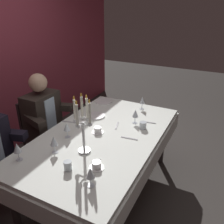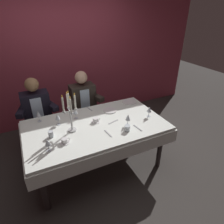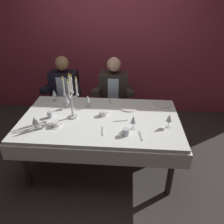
{
  "view_description": "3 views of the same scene",
  "coord_description": "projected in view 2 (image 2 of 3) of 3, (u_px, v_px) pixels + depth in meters",
  "views": [
    {
      "loc": [
        -1.81,
        -1.04,
        1.96
      ],
      "look_at": [
        0.31,
        0.04,
        0.86
      ],
      "focal_mm": 37.97,
      "sensor_mm": 36.0,
      "label": 1
    },
    {
      "loc": [
        -0.78,
        -2.13,
        2.17
      ],
      "look_at": [
        0.26,
        0.01,
        0.87
      ],
      "focal_mm": 30.85,
      "sensor_mm": 36.0,
      "label": 2
    },
    {
      "loc": [
        0.31,
        -2.24,
        2.1
      ],
      "look_at": [
        0.15,
        -0.05,
        0.86
      ],
      "focal_mm": 34.89,
      "sensor_mm": 36.0,
      "label": 3
    }
  ],
  "objects": [
    {
      "name": "wine_glass_5",
      "position": [
        149.0,
        110.0,
        2.8
      ],
      "size": [
        0.07,
        0.07,
        0.16
      ],
      "color": "silver",
      "rests_on": "dining_table"
    },
    {
      "name": "spoon_0",
      "position": [
        108.0,
        133.0,
        2.47
      ],
      "size": [
        0.04,
        0.17,
        0.01
      ],
      "primitive_type": "cube",
      "rotation": [
        0.0,
        0.0,
        1.68
      ],
      "color": "#B7B7BC",
      "rests_on": "dining_table"
    },
    {
      "name": "dinner_plate_1",
      "position": [
        129.0,
        102.0,
        3.28
      ],
      "size": [
        0.24,
        0.24,
        0.01
      ],
      "primitive_type": "cylinder",
      "color": "white",
      "rests_on": "dining_table"
    },
    {
      "name": "coffee_cup_0",
      "position": [
        96.0,
        120.0,
        2.71
      ],
      "size": [
        0.13,
        0.12,
        0.06
      ],
      "color": "white",
      "rests_on": "dining_table"
    },
    {
      "name": "wine_glass_4",
      "position": [
        58.0,
        117.0,
        2.61
      ],
      "size": [
        0.07,
        0.07,
        0.16
      ],
      "color": "silver",
      "rests_on": "dining_table"
    },
    {
      "name": "wine_glass_0",
      "position": [
        38.0,
        114.0,
        2.68
      ],
      "size": [
        0.07,
        0.07,
        0.16
      ],
      "color": "silver",
      "rests_on": "dining_table"
    },
    {
      "name": "wine_glass_1",
      "position": [
        48.0,
        143.0,
        2.12
      ],
      "size": [
        0.07,
        0.07,
        0.16
      ],
      "color": "silver",
      "rests_on": "dining_table"
    },
    {
      "name": "candelabra",
      "position": [
        70.0,
        113.0,
        2.4
      ],
      "size": [
        0.19,
        0.19,
        0.56
      ],
      "color": "silver",
      "rests_on": "dining_table"
    },
    {
      "name": "water_tumbler_0",
      "position": [
        127.0,
        128.0,
        2.51
      ],
      "size": [
        0.07,
        0.07,
        0.08
      ],
      "primitive_type": "cylinder",
      "color": "silver",
      "rests_on": "dining_table"
    },
    {
      "name": "wine_glass_3",
      "position": [
        128.0,
        117.0,
        2.6
      ],
      "size": [
        0.07,
        0.07,
        0.16
      ],
      "color": "silver",
      "rests_on": "dining_table"
    },
    {
      "name": "ground_plane",
      "position": [
        97.0,
        164.0,
        3.02
      ],
      "size": [
        12.0,
        12.0,
        0.0
      ],
      "primitive_type": "plane",
      "color": "#393431"
    },
    {
      "name": "seated_diner_1",
      "position": [
        83.0,
        99.0,
        3.41
      ],
      "size": [
        0.63,
        0.48,
        1.24
      ],
      "color": "#2D2626",
      "rests_on": "ground_plane"
    },
    {
      "name": "coffee_cup_1",
      "position": [
        65.0,
        141.0,
        2.29
      ],
      "size": [
        0.13,
        0.12,
        0.06
      ],
      "color": "white",
      "rests_on": "dining_table"
    },
    {
      "name": "fork_1",
      "position": [
        138.0,
        128.0,
        2.58
      ],
      "size": [
        0.04,
        0.17,
        0.01
      ],
      "primitive_type": "cube",
      "rotation": [
        0.0,
        0.0,
        1.71
      ],
      "color": "#B7B7BC",
      "rests_on": "dining_table"
    },
    {
      "name": "back_wall",
      "position": [
        62.0,
        56.0,
        3.68
      ],
      "size": [
        6.0,
        0.12,
        2.7
      ],
      "primitive_type": "cube",
      "color": "#933445",
      "rests_on": "ground_plane"
    },
    {
      "name": "seated_diner_0",
      "position": [
        37.0,
        108.0,
        3.11
      ],
      "size": [
        0.63,
        0.48,
        1.24
      ],
      "color": "#2D2626",
      "rests_on": "ground_plane"
    },
    {
      "name": "fork_2",
      "position": [
        113.0,
        122.0,
        2.72
      ],
      "size": [
        0.17,
        0.06,
        0.01
      ],
      "primitive_type": "cube",
      "rotation": [
        0.0,
        0.0,
        0.28
      ],
      "color": "#B7B7BC",
      "rests_on": "dining_table"
    },
    {
      "name": "water_tumbler_1",
      "position": [
        51.0,
        134.0,
        2.39
      ],
      "size": [
        0.06,
        0.06,
        0.08
      ],
      "primitive_type": "cylinder",
      "color": "silver",
      "rests_on": "dining_table"
    },
    {
      "name": "spoon_3",
      "position": [
        89.0,
        109.0,
        3.06
      ],
      "size": [
        0.05,
        0.17,
        0.01
      ],
      "primitive_type": "cube",
      "rotation": [
        0.0,
        0.0,
        1.77
      ],
      "color": "#B7B7BC",
      "rests_on": "dining_table"
    },
    {
      "name": "wine_glass_2",
      "position": [
        75.0,
        111.0,
        2.75
      ],
      "size": [
        0.07,
        0.07,
        0.16
      ],
      "color": "silver",
      "rests_on": "dining_table"
    },
    {
      "name": "dining_table",
      "position": [
        96.0,
        131.0,
        2.72
      ],
      "size": [
        1.94,
        1.14,
        0.74
      ],
      "color": "white",
      "rests_on": "ground_plane"
    },
    {
      "name": "dinner_plate_0",
      "position": [
        110.0,
        110.0,
        3.01
      ],
      "size": [
        0.21,
        0.21,
        0.01
      ],
      "primitive_type": "cylinder",
      "color": "white",
      "rests_on": "dining_table"
    }
  ]
}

